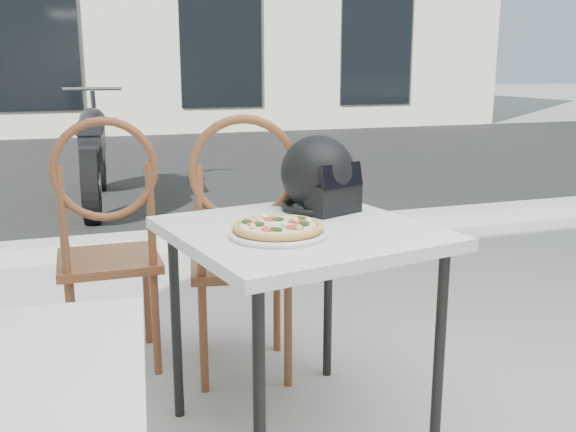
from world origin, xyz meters
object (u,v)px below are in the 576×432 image
object	(u,v)px
cafe_table_main	(301,247)
pizza	(278,227)
motorcycle	(94,155)
plate	(278,233)
helmet	(319,177)
cafe_chair_main	(243,236)
cafe_chair_side	(108,234)

from	to	relation	value
cafe_table_main	pizza	size ratio (longest dim) A/B	3.22
motorcycle	cafe_table_main	bearing A→B (deg)	-78.61
plate	cafe_table_main	bearing A→B (deg)	39.24
helmet	cafe_table_main	bearing A→B (deg)	-146.38
pizza	helmet	size ratio (longest dim) A/B	0.81
cafe_table_main	pizza	xyz separation A→B (m)	(-0.11, -0.09, 0.10)
cafe_table_main	plate	distance (m)	0.16
cafe_table_main	motorcycle	distance (m)	4.30
pizza	motorcycle	size ratio (longest dim) A/B	0.13
cafe_table_main	cafe_chair_main	world-z (taller)	cafe_chair_main
cafe_table_main	pizza	world-z (taller)	pizza
helmet	cafe_chair_main	size ratio (longest dim) A/B	0.33
pizza	cafe_chair_side	distance (m)	0.95
helmet	pizza	bearing A→B (deg)	-152.08
plate	helmet	distance (m)	0.42
helmet	cafe_chair_main	xyz separation A→B (m)	(-0.23, 0.25, -0.27)
pizza	helmet	bearing A→B (deg)	50.01
helmet	motorcycle	bearing A→B (deg)	77.03
cafe_table_main	cafe_chair_side	distance (m)	0.93
cafe_table_main	motorcycle	bearing A→B (deg)	96.69
plate	motorcycle	size ratio (longest dim) A/B	0.15
pizza	helmet	world-z (taller)	helmet
pizza	helmet	xyz separation A→B (m)	(0.26, 0.31, 0.09)
cafe_chair_main	helmet	bearing A→B (deg)	142.23
helmet	cafe_chair_side	xyz separation A→B (m)	(-0.73, 0.50, -0.27)
cafe_table_main	cafe_chair_side	size ratio (longest dim) A/B	0.86
pizza	motorcycle	distance (m)	4.38
cafe_chair_side	cafe_table_main	bearing A→B (deg)	129.51
plate	cafe_chair_main	distance (m)	0.58
plate	motorcycle	bearing A→B (deg)	95.14
plate	pizza	xyz separation A→B (m)	(0.00, 0.00, 0.02)
helmet	motorcycle	distance (m)	4.12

